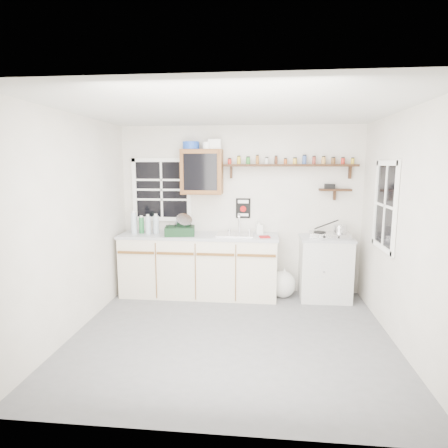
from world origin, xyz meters
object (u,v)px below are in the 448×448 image
object	(u,v)px
right_cabinet	(325,268)
upper_cabinet	(202,172)
hotplate	(330,235)
main_cabinet	(199,265)
spice_shelf	(290,165)
dish_rack	(181,228)

from	to	relation	value
right_cabinet	upper_cabinet	xyz separation A→B (m)	(-1.80, 0.12, 1.37)
hotplate	right_cabinet	bearing A→B (deg)	159.89
main_cabinet	spice_shelf	xyz separation A→B (m)	(1.31, 0.21, 1.47)
upper_cabinet	dish_rack	size ratio (longest dim) A/B	1.39
main_cabinet	dish_rack	world-z (taller)	dish_rack
main_cabinet	upper_cabinet	xyz separation A→B (m)	(0.03, 0.14, 1.36)
main_cabinet	upper_cabinet	distance (m)	1.37
main_cabinet	spice_shelf	distance (m)	1.98
right_cabinet	upper_cabinet	size ratio (longest dim) A/B	1.40
right_cabinet	upper_cabinet	distance (m)	2.26
main_cabinet	upper_cabinet	size ratio (longest dim) A/B	3.55
spice_shelf	hotplate	world-z (taller)	spice_shelf
upper_cabinet	dish_rack	world-z (taller)	upper_cabinet
upper_cabinet	dish_rack	xyz separation A→B (m)	(-0.28, -0.23, -0.80)
spice_shelf	hotplate	distance (m)	1.15
main_cabinet	dish_rack	bearing A→B (deg)	-161.18
main_cabinet	hotplate	distance (m)	1.94
upper_cabinet	spice_shelf	distance (m)	1.28
spice_shelf	dish_rack	xyz separation A→B (m)	(-1.56, -0.30, -0.91)
spice_shelf	dish_rack	bearing A→B (deg)	-169.23
right_cabinet	hotplate	size ratio (longest dim) A/B	1.55
right_cabinet	hotplate	xyz separation A→B (m)	(0.04, -0.02, 0.49)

